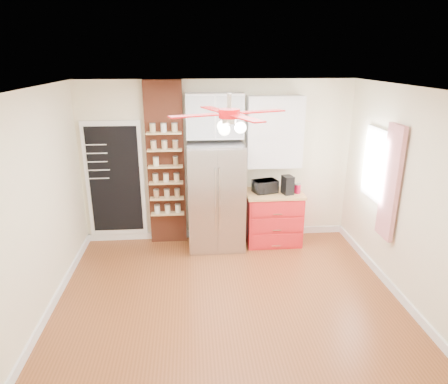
{
  "coord_description": "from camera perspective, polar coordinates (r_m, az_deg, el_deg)",
  "views": [
    {
      "loc": [
        -0.44,
        -4.47,
        3.04
      ],
      "look_at": [
        0.02,
        0.9,
        1.2
      ],
      "focal_mm": 32.0,
      "sensor_mm": 36.0,
      "label": 1
    }
  ],
  "objects": [
    {
      "name": "ceiling_fan",
      "position": [
        4.53,
        0.76,
        11.07
      ],
      "size": [
        1.4,
        1.4,
        0.44
      ],
      "color": "silver",
      "rests_on": "ceiling"
    },
    {
      "name": "wall_back",
      "position": [
        6.7,
        -0.96,
        4.26
      ],
      "size": [
        4.5,
        0.02,
        2.7
      ],
      "primitive_type": "cube",
      "color": "beige",
      "rests_on": "floor"
    },
    {
      "name": "upper_glass_cabinet",
      "position": [
        6.37,
        -1.35,
        10.83
      ],
      "size": [
        0.9,
        0.35,
        0.7
      ],
      "primitive_type": "cube",
      "color": "white",
      "rests_on": "wall_back"
    },
    {
      "name": "canister_left",
      "position": [
        6.65,
        10.44,
        0.47
      ],
      "size": [
        0.13,
        0.13,
        0.15
      ],
      "primitive_type": "cylinder",
      "rotation": [
        0.0,
        0.0,
        -0.25
      ],
      "color": "#AA092B",
      "rests_on": "red_cabinet"
    },
    {
      "name": "pantry_jar_oats",
      "position": [
        6.46,
        -9.69,
        4.27
      ],
      "size": [
        0.11,
        0.11,
        0.14
      ],
      "primitive_type": "cylinder",
      "rotation": [
        0.0,
        0.0,
        -0.2
      ],
      "color": "beige",
      "rests_on": "brick_pillar"
    },
    {
      "name": "wall_right",
      "position": [
        5.48,
        24.82,
        -0.88
      ],
      "size": [
        0.02,
        4.0,
        2.7
      ],
      "primitive_type": "cube",
      "color": "beige",
      "rests_on": "floor"
    },
    {
      "name": "upper_shelf_unit",
      "position": [
        6.57,
        7.23,
        8.51
      ],
      "size": [
        0.9,
        0.3,
        1.15
      ],
      "primitive_type": "cube",
      "color": "white",
      "rests_on": "wall_back"
    },
    {
      "name": "red_cabinet",
      "position": [
        6.81,
        7.04,
        -3.63
      ],
      "size": [
        0.94,
        0.64,
        0.9
      ],
      "color": "red",
      "rests_on": "floor"
    },
    {
      "name": "chalkboard",
      "position": [
        6.83,
        -15.31,
        1.69
      ],
      "size": [
        0.95,
        0.05,
        1.95
      ],
      "color": "white",
      "rests_on": "wall_back"
    },
    {
      "name": "canister_right",
      "position": [
        6.73,
        9.63,
        0.73
      ],
      "size": [
        0.1,
        0.1,
        0.15
      ],
      "primitive_type": "cylinder",
      "rotation": [
        0.0,
        0.0,
        0.18
      ],
      "color": "#A90912",
      "rests_on": "red_cabinet"
    },
    {
      "name": "toaster_oven",
      "position": [
        6.6,
        5.89,
        0.81
      ],
      "size": [
        0.44,
        0.36,
        0.21
      ],
      "primitive_type": "imported",
      "rotation": [
        0.0,
        0.0,
        0.29
      ],
      "color": "black",
      "rests_on": "red_cabinet"
    },
    {
      "name": "brick_pillar",
      "position": [
        6.62,
        -8.29,
        3.88
      ],
      "size": [
        0.6,
        0.16,
        2.7
      ],
      "primitive_type": "cube",
      "color": "brown",
      "rests_on": "floor"
    },
    {
      "name": "floor",
      "position": [
        5.42,
        0.65,
        -15.24
      ],
      "size": [
        4.5,
        4.5,
        0.0
      ],
      "primitive_type": "plane",
      "color": "brown",
      "rests_on": "ground"
    },
    {
      "name": "coffee_maker",
      "position": [
        6.56,
        9.07,
        0.99
      ],
      "size": [
        0.19,
        0.23,
        0.3
      ],
      "primitive_type": "cube",
      "rotation": [
        0.0,
        0.0,
        0.23
      ],
      "color": "black",
      "rests_on": "red_cabinet"
    },
    {
      "name": "fridge",
      "position": [
        6.48,
        -1.15,
        -0.65
      ],
      "size": [
        0.9,
        0.7,
        1.75
      ],
      "primitive_type": "cube",
      "color": "#A8A8AD",
      "rests_on": "floor"
    },
    {
      "name": "pantry_jar_beans",
      "position": [
        6.45,
        -6.93,
        4.38
      ],
      "size": [
        0.09,
        0.09,
        0.14
      ],
      "primitive_type": "cylinder",
      "rotation": [
        0.0,
        0.0,
        -0.13
      ],
      "color": "olive",
      "rests_on": "brick_pillar"
    },
    {
      "name": "window",
      "position": [
        6.18,
        20.95,
        3.66
      ],
      "size": [
        0.04,
        0.75,
        1.05
      ],
      "primitive_type": "cube",
      "color": "white",
      "rests_on": "wall_right"
    },
    {
      "name": "wall_front",
      "position": [
        3.02,
        4.52,
        -15.16
      ],
      "size": [
        4.5,
        0.02,
        2.7
      ],
      "primitive_type": "cube",
      "color": "beige",
      "rests_on": "floor"
    },
    {
      "name": "curtain",
      "position": [
        5.71,
        22.68,
        1.22
      ],
      "size": [
        0.06,
        0.4,
        1.55
      ],
      "primitive_type": "cube",
      "color": "red",
      "rests_on": "wall_right"
    },
    {
      "name": "wall_left",
      "position": [
        5.1,
        -25.34,
        -2.34
      ],
      "size": [
        0.02,
        4.0,
        2.7
      ],
      "primitive_type": "cube",
      "color": "beige",
      "rests_on": "floor"
    },
    {
      "name": "ceiling",
      "position": [
        4.5,
        0.78,
        14.56
      ],
      "size": [
        4.5,
        4.5,
        0.0
      ],
      "primitive_type": "plane",
      "color": "white",
      "rests_on": "wall_back"
    }
  ]
}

